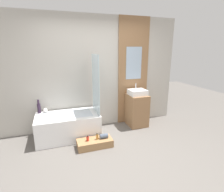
{
  "coord_description": "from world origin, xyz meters",
  "views": [
    {
      "loc": [
        -0.91,
        -2.42,
        1.86
      ],
      "look_at": [
        0.14,
        0.7,
        0.97
      ],
      "focal_mm": 28.0,
      "sensor_mm": 36.0,
      "label": 1
    }
  ],
  "objects_px": {
    "vase_round_light": "(45,110)",
    "bottle_soap_secondary": "(97,137)",
    "sink": "(137,92)",
    "vase_tall_dark": "(39,108)",
    "wooden_step_bench": "(95,143)",
    "bottle_soap_primary": "(88,139)",
    "bathtub": "(68,126)"
  },
  "relations": [
    {
      "from": "bathtub",
      "to": "bottle_soap_secondary",
      "type": "relative_size",
      "value": 10.21
    },
    {
      "from": "sink",
      "to": "bottle_soap_secondary",
      "type": "relative_size",
      "value": 3.18
    },
    {
      "from": "bottle_soap_primary",
      "to": "wooden_step_bench",
      "type": "bearing_deg",
      "value": 0.0
    },
    {
      "from": "wooden_step_bench",
      "to": "bottle_soap_primary",
      "type": "relative_size",
      "value": 6.32
    },
    {
      "from": "bathtub",
      "to": "vase_tall_dark",
      "type": "height_order",
      "value": "vase_tall_dark"
    },
    {
      "from": "vase_round_light",
      "to": "bottle_soap_primary",
      "type": "relative_size",
      "value": 0.9
    },
    {
      "from": "wooden_step_bench",
      "to": "bottle_soap_secondary",
      "type": "bearing_deg",
      "value": 0.0
    },
    {
      "from": "wooden_step_bench",
      "to": "bottle_soap_primary",
      "type": "height_order",
      "value": "bottle_soap_primary"
    },
    {
      "from": "vase_tall_dark",
      "to": "vase_round_light",
      "type": "relative_size",
      "value": 3.04
    },
    {
      "from": "sink",
      "to": "bottle_soap_primary",
      "type": "height_order",
      "value": "sink"
    },
    {
      "from": "bathtub",
      "to": "wooden_step_bench",
      "type": "xyz_separation_m",
      "value": [
        0.45,
        -0.57,
        -0.19
      ]
    },
    {
      "from": "bathtub",
      "to": "bottle_soap_primary",
      "type": "height_order",
      "value": "bathtub"
    },
    {
      "from": "wooden_step_bench",
      "to": "vase_round_light",
      "type": "relative_size",
      "value": 6.99
    },
    {
      "from": "bathtub",
      "to": "bottle_soap_primary",
      "type": "xyz_separation_m",
      "value": [
        0.31,
        -0.57,
        -0.07
      ]
    },
    {
      "from": "wooden_step_bench",
      "to": "sink",
      "type": "bearing_deg",
      "value": 28.5
    },
    {
      "from": "vase_round_light",
      "to": "bathtub",
      "type": "bearing_deg",
      "value": -31.79
    },
    {
      "from": "sink",
      "to": "wooden_step_bench",
      "type": "bearing_deg",
      "value": -151.5
    },
    {
      "from": "vase_round_light",
      "to": "bottle_soap_primary",
      "type": "xyz_separation_m",
      "value": [
        0.75,
        -0.84,
        -0.37
      ]
    },
    {
      "from": "sink",
      "to": "vase_tall_dark",
      "type": "height_order",
      "value": "sink"
    },
    {
      "from": "sink",
      "to": "vase_round_light",
      "type": "xyz_separation_m",
      "value": [
        -2.12,
        0.17,
        -0.28
      ]
    },
    {
      "from": "vase_tall_dark",
      "to": "vase_round_light",
      "type": "distance_m",
      "value": 0.14
    },
    {
      "from": "sink",
      "to": "vase_round_light",
      "type": "relative_size",
      "value": 4.13
    },
    {
      "from": "sink",
      "to": "vase_tall_dark",
      "type": "bearing_deg",
      "value": 175.26
    },
    {
      "from": "bottle_soap_secondary",
      "to": "vase_tall_dark",
      "type": "bearing_deg",
      "value": 141.13
    },
    {
      "from": "wooden_step_bench",
      "to": "bathtub",
      "type": "bearing_deg",
      "value": 128.17
    },
    {
      "from": "vase_round_light",
      "to": "bottle_soap_secondary",
      "type": "relative_size",
      "value": 0.77
    },
    {
      "from": "bottle_soap_primary",
      "to": "vase_tall_dark",
      "type": "bearing_deg",
      "value": 135.6
    },
    {
      "from": "bottle_soap_secondary",
      "to": "bathtub",
      "type": "bearing_deg",
      "value": 131.21
    },
    {
      "from": "wooden_step_bench",
      "to": "vase_tall_dark",
      "type": "xyz_separation_m",
      "value": [
        -1.01,
        0.86,
        0.57
      ]
    },
    {
      "from": "bottle_soap_primary",
      "to": "vase_round_light",
      "type": "bearing_deg",
      "value": 131.72
    },
    {
      "from": "wooden_step_bench",
      "to": "bottle_soap_primary",
      "type": "bearing_deg",
      "value": 180.0
    },
    {
      "from": "sink",
      "to": "vase_round_light",
      "type": "bearing_deg",
      "value": 175.36
    }
  ]
}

